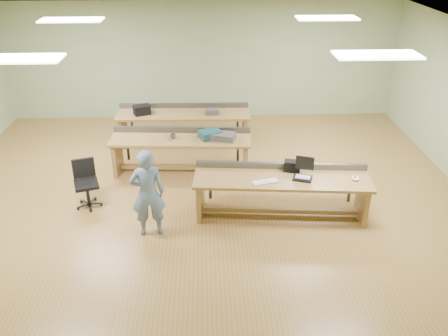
{
  "coord_description": "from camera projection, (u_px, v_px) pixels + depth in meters",
  "views": [
    {
      "loc": [
        0.06,
        -8.08,
        4.6
      ],
      "look_at": [
        0.37,
        -0.6,
        0.76
      ],
      "focal_mm": 38.0,
      "sensor_mm": 36.0,
      "label": 1
    }
  ],
  "objects": [
    {
      "name": "keyboard",
      "position": [
        265.0,
        182.0,
        7.95
      ],
      "size": [
        0.46,
        0.25,
        0.03
      ],
      "primitive_type": "cube",
      "rotation": [
        0.0,
        0.0,
        0.27
      ],
      "color": "beige",
      "rests_on": "workbench_front"
    },
    {
      "name": "task_chair",
      "position": [
        87.0,
        190.0,
        8.6
      ],
      "size": [
        0.6,
        0.6,
        0.88
      ],
      "rotation": [
        0.0,
        0.0,
        0.31
      ],
      "color": "black",
      "rests_on": "floor"
    },
    {
      "name": "laptop_screen",
      "position": [
        305.0,
        163.0,
        8.06
      ],
      "size": [
        0.3,
        0.12,
        0.25
      ],
      "primitive_type": "cube",
      "rotation": [
        0.0,
        0.0,
        -0.34
      ],
      "color": "black",
      "rests_on": "laptop_base"
    },
    {
      "name": "laptop_base",
      "position": [
        303.0,
        178.0,
        8.06
      ],
      "size": [
        0.38,
        0.34,
        0.03
      ],
      "primitive_type": "cube",
      "rotation": [
        0.0,
        0.0,
        -0.34
      ],
      "color": "black",
      "rests_on": "workbench_front"
    },
    {
      "name": "mug",
      "position": [
        173.0,
        136.0,
        9.59
      ],
      "size": [
        0.12,
        0.12,
        0.09
      ],
      "primitive_type": "imported",
      "rotation": [
        0.0,
        0.0,
        0.05
      ],
      "color": "#3C3C3F",
      "rests_on": "workbench_mid"
    },
    {
      "name": "storage_box_back",
      "position": [
        142.0,
        110.0,
        10.79
      ],
      "size": [
        0.43,
        0.37,
        0.21
      ],
      "primitive_type": "cube",
      "rotation": [
        0.0,
        0.0,
        0.36
      ],
      "color": "black",
      "rests_on": "workbench_back"
    },
    {
      "name": "parts_bin_teal",
      "position": [
        210.0,
        134.0,
        9.61
      ],
      "size": [
        0.52,
        0.47,
        0.15
      ],
      "primitive_type": "cube",
      "rotation": [
        0.0,
        0.0,
        0.43
      ],
      "color": "#143743",
      "rests_on": "workbench_mid"
    },
    {
      "name": "trackball_mouse",
      "position": [
        355.0,
        178.0,
        8.02
      ],
      "size": [
        0.13,
        0.15,
        0.06
      ],
      "primitive_type": "ellipsoid",
      "rotation": [
        0.0,
        0.0,
        -0.02
      ],
      "color": "white",
      "rests_on": "workbench_front"
    },
    {
      "name": "workbench_back",
      "position": [
        184.0,
        120.0,
        11.02
      ],
      "size": [
        3.06,
        0.88,
        0.86
      ],
      "rotation": [
        0.0,
        0.0,
        -0.02
      ],
      "color": "olive",
      "rests_on": "floor"
    },
    {
      "name": "ceiling",
      "position": [
        200.0,
        33.0,
        7.91
      ],
      "size": [
        10.0,
        10.0,
        0.0
      ],
      "primitive_type": "plane",
      "color": "silver",
      "rests_on": "wall_back"
    },
    {
      "name": "person",
      "position": [
        148.0,
        193.0,
        7.61
      ],
      "size": [
        0.6,
        0.44,
        1.53
      ],
      "primitive_type": "imported",
      "rotation": [
        0.0,
        0.0,
        3.29
      ],
      "color": "#687CAA",
      "rests_on": "floor"
    },
    {
      "name": "fluor_panels",
      "position": [
        200.0,
        35.0,
        7.92
      ],
      "size": [
        6.2,
        3.5,
        0.03
      ],
      "color": "white",
      "rests_on": "ceiling"
    },
    {
      "name": "parts_bin_grey",
      "position": [
        223.0,
        136.0,
        9.53
      ],
      "size": [
        0.55,
        0.44,
        0.13
      ],
      "primitive_type": "cube",
      "rotation": [
        0.0,
        0.0,
        -0.31
      ],
      "color": "#3C3C3F",
      "rests_on": "workbench_mid"
    },
    {
      "name": "camera_bag",
      "position": [
        292.0,
        166.0,
        8.29
      ],
      "size": [
        0.32,
        0.24,
        0.19
      ],
      "primitive_type": "cube",
      "rotation": [
        0.0,
        0.0,
        -0.26
      ],
      "color": "black",
      "rests_on": "workbench_front"
    },
    {
      "name": "tray_back",
      "position": [
        212.0,
        112.0,
        10.81
      ],
      "size": [
        0.31,
        0.24,
        0.12
      ],
      "primitive_type": "cube",
      "rotation": [
        0.0,
        0.0,
        0.09
      ],
      "color": "#3C3C3F",
      "rests_on": "workbench_back"
    },
    {
      "name": "drinks_can",
      "position": [
        167.0,
        137.0,
        9.5
      ],
      "size": [
        0.07,
        0.07,
        0.12
      ],
      "primitive_type": "cylinder",
      "rotation": [
        0.0,
        0.0,
        -0.13
      ],
      "color": "silver",
      "rests_on": "workbench_mid"
    },
    {
      "name": "workbench_mid",
      "position": [
        181.0,
        146.0,
        9.72
      ],
      "size": [
        2.89,
        0.93,
        0.86
      ],
      "rotation": [
        0.0,
        0.0,
        -0.06
      ],
      "color": "olive",
      "rests_on": "floor"
    },
    {
      "name": "floor",
      "position": [
        204.0,
        189.0,
        9.28
      ],
      "size": [
        10.0,
        10.0,
        0.0
      ],
      "primitive_type": "plane",
      "color": "#9A673A",
      "rests_on": "ground"
    },
    {
      "name": "wall_back",
      "position": [
        202.0,
        61.0,
        12.15
      ],
      "size": [
        10.0,
        0.04,
        3.0
      ],
      "primitive_type": "cube",
      "color": "#94AB82",
      "rests_on": "floor"
    },
    {
      "name": "workbench_front",
      "position": [
        281.0,
        187.0,
        8.22
      ],
      "size": [
        3.08,
        1.07,
        0.86
      ],
      "rotation": [
        0.0,
        0.0,
        -0.09
      ],
      "color": "olive",
      "rests_on": "floor"
    },
    {
      "name": "wall_front",
      "position": [
        202.0,
        252.0,
        5.04
      ],
      "size": [
        10.0,
        0.04,
        3.0
      ],
      "primitive_type": "cube",
      "color": "#94AB82",
      "rests_on": "floor"
    }
  ]
}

